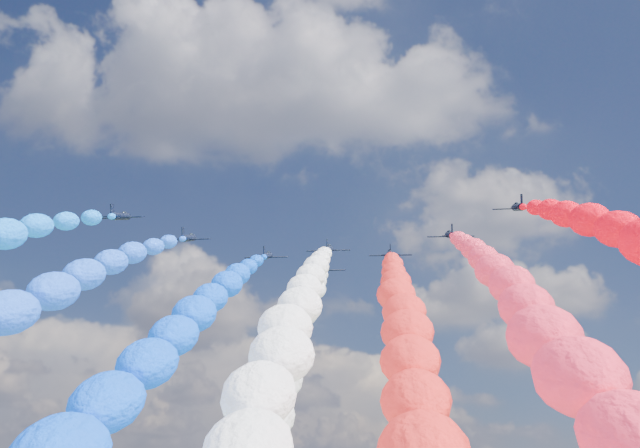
# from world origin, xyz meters

# --- Properties ---
(jet_0) EXTENTS (8.61, 11.41, 5.85)m
(jet_0) POSITION_xyz_m (-32.40, -7.94, 94.28)
(jet_0) COLOR black
(jet_1) EXTENTS (8.44, 11.29, 5.85)m
(jet_1) POSITION_xyz_m (-23.61, 4.36, 94.28)
(jet_1) COLOR black
(trail_1) EXTENTS (6.89, 128.05, 63.24)m
(trail_1) POSITION_xyz_m (-23.61, -60.57, 64.58)
(trail_1) COLOR blue
(jet_2) EXTENTS (8.16, 11.09, 5.85)m
(jet_2) POSITION_xyz_m (-10.98, 16.22, 94.28)
(jet_2) COLOR black
(trail_2) EXTENTS (6.89, 128.05, 63.24)m
(trail_2) POSITION_xyz_m (-10.98, -48.71, 64.58)
(trail_2) COLOR blue
(jet_3) EXTENTS (8.28, 11.17, 5.85)m
(jet_3) POSITION_xyz_m (1.02, 12.66, 94.28)
(jet_3) COLOR black
(trail_3) EXTENTS (6.89, 128.05, 63.24)m
(trail_3) POSITION_xyz_m (1.02, -52.27, 64.58)
(trail_3) COLOR white
(jet_4) EXTENTS (8.18, 11.10, 5.85)m
(jet_4) POSITION_xyz_m (-0.39, 26.00, 94.28)
(jet_4) COLOR black
(trail_4) EXTENTS (6.89, 128.05, 63.24)m
(trail_4) POSITION_xyz_m (-0.39, -38.93, 64.58)
(trail_4) COLOR silver
(jet_5) EXTENTS (8.20, 11.12, 5.85)m
(jet_5) POSITION_xyz_m (12.49, 16.45, 94.28)
(jet_5) COLOR black
(trail_5) EXTENTS (6.89, 128.05, 63.24)m
(trail_5) POSITION_xyz_m (12.49, -48.48, 64.58)
(trail_5) COLOR red
(jet_6) EXTENTS (8.16, 11.08, 5.85)m
(jet_6) POSITION_xyz_m (22.95, 5.75, 94.28)
(jet_6) COLOR black
(trail_6) EXTENTS (6.89, 128.05, 63.24)m
(trail_6) POSITION_xyz_m (22.95, -59.17, 64.58)
(trail_6) COLOR #F42946
(jet_7) EXTENTS (8.33, 11.21, 5.85)m
(jet_7) POSITION_xyz_m (32.81, -7.96, 94.28)
(jet_7) COLOR black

